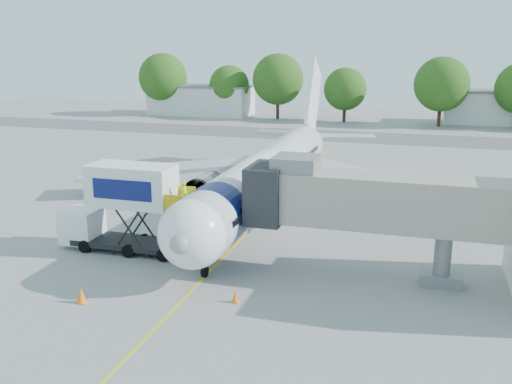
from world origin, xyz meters
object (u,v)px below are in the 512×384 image
(aircraft, at_px, (269,173))
(jet_bridge, at_px, (359,201))
(catering_hiloader, at_px, (123,208))
(ground_tug, at_px, (42,345))

(aircraft, xyz_separation_m, jet_bridge, (7.99, -11.12, 1.39))
(jet_bridge, bearing_deg, catering_hiloader, -179.99)
(jet_bridge, xyz_separation_m, catering_hiloader, (-14.26, -0.00, -1.58))
(aircraft, bearing_deg, ground_tug, -97.66)
(aircraft, xyz_separation_m, catering_hiloader, (-6.27, -11.12, -0.19))
(catering_hiloader, distance_m, ground_tug, 12.97)
(aircraft, height_order, ground_tug, aircraft)
(aircraft, height_order, catering_hiloader, aircraft)
(catering_hiloader, bearing_deg, ground_tug, -75.96)
(jet_bridge, height_order, catering_hiloader, jet_bridge)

